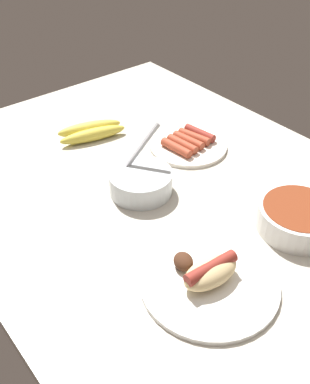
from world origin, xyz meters
TOP-DOWN VIEW (x-y plane):
  - ground_plane at (0.00, 0.00)cm, footprint 120.00×90.00cm
  - bowl_coleslaw at (0.96, 4.71)cm, footprint 14.54×14.54cm
  - bowl_chili at (-29.36, -12.95)cm, footprint 16.83×16.83cm
  - banana_bunch at (28.57, 0.51)cm, footprint 11.49×19.08cm
  - plate_hotdog_assembled at (-28.65, 11.99)cm, footprint 25.57×25.57cm
  - plate_sausages at (8.06, -16.50)cm, footprint 20.40×20.40cm

SIDE VIEW (x-z plane):
  - ground_plane at x=0.00cm, z-range -3.00..0.00cm
  - plate_sausages at x=8.06cm, z-range -0.54..2.68cm
  - plate_hotdog_assembled at x=-28.65cm, z-range -1.24..4.37cm
  - banana_bunch at x=28.57cm, z-range -0.07..3.60cm
  - bowl_coleslaw at x=0.96cm, z-range -4.58..10.40cm
  - bowl_chili at x=-29.36cm, z-range 0.25..5.75cm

